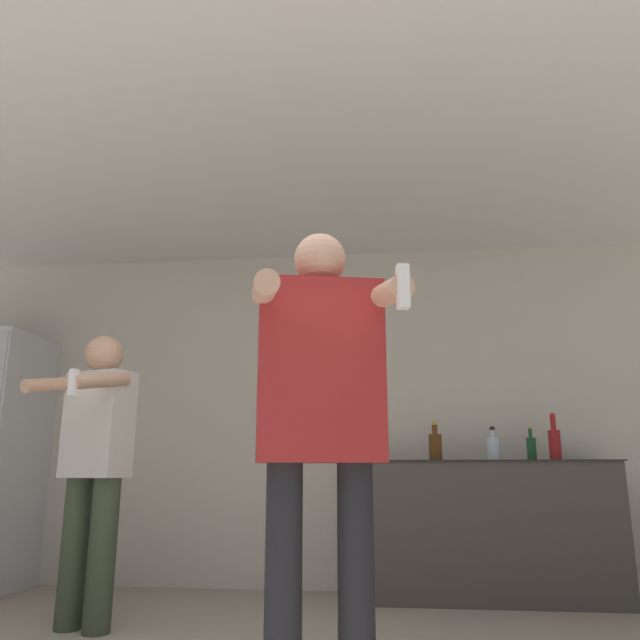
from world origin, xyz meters
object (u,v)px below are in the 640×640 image
object	(u,v)px
bottle_dark_rum	(531,447)
person_woman_foreground	(321,416)
person_man_side	(94,459)
bottle_red_label	(555,442)
bottle_tall_gin	(435,445)
bottle_brown_liquor	(493,447)

from	to	relation	value
bottle_dark_rum	person_woman_foreground	distance (m)	2.56
bottle_dark_rum	person_man_side	xyz separation A→B (m)	(-2.62, -1.01, -0.09)
bottle_red_label	person_man_side	distance (m)	2.96
bottle_red_label	bottle_tall_gin	xyz separation A→B (m)	(-0.80, 0.00, -0.02)
bottle_tall_gin	bottle_dark_rum	size ratio (longest dim) A/B	1.18
bottle_dark_rum	bottle_brown_liquor	world-z (taller)	bottle_brown_liquor
bottle_red_label	bottle_dark_rum	bearing A→B (deg)	180.00
bottle_red_label	person_woman_foreground	distance (m)	2.64
bottle_red_label	bottle_brown_liquor	world-z (taller)	bottle_red_label
bottle_brown_liquor	person_man_side	size ratio (longest dim) A/B	0.14
bottle_tall_gin	bottle_dark_rum	bearing A→B (deg)	0.00
bottle_tall_gin	person_man_side	bearing A→B (deg)	-152.98
bottle_dark_rum	person_man_side	world-z (taller)	person_man_side
bottle_brown_liquor	person_man_side	bearing A→B (deg)	-156.94
bottle_red_label	person_woman_foreground	world-z (taller)	person_woman_foreground
bottle_red_label	bottle_brown_liquor	bearing A→B (deg)	180.00
bottle_red_label	bottle_brown_liquor	distance (m)	0.41
bottle_dark_rum	bottle_brown_liquor	bearing A→B (deg)	-180.00
bottle_tall_gin	person_man_side	world-z (taller)	person_man_side
bottle_tall_gin	person_man_side	xyz separation A→B (m)	(-1.98, -1.01, -0.11)
bottle_red_label	person_man_side	bearing A→B (deg)	-160.05
bottle_brown_liquor	bottle_dark_rum	bearing A→B (deg)	0.00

